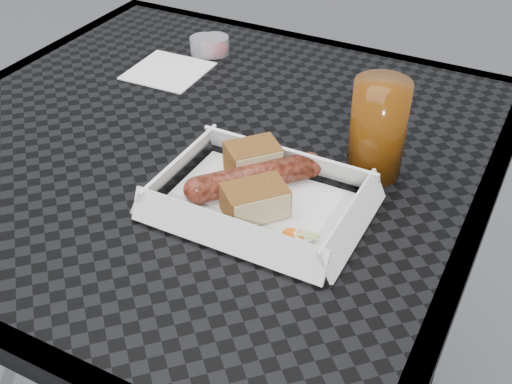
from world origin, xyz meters
TOP-DOWN VIEW (x-y plane):
  - patio_table at (0.00, 0.00)m, footprint 0.80×0.80m
  - food_tray at (0.15, -0.10)m, footprint 0.22×0.15m
  - bratwurst at (0.13, -0.07)m, footprint 0.13×0.14m
  - bread_near at (0.11, -0.04)m, footprint 0.08×0.08m
  - bread_far at (0.15, -0.11)m, footprint 0.08×0.09m
  - veg_garnish at (0.22, -0.14)m, footprint 0.03×0.03m
  - napkin at (-0.15, 0.16)m, footprint 0.12×0.12m
  - condiment_cup_sauce at (-0.12, 0.25)m, footprint 0.05×0.05m
  - condiment_cup_empty at (-0.13, 0.24)m, footprint 0.05×0.05m
  - drink_glass at (0.25, 0.04)m, footprint 0.07×0.07m

SIDE VIEW (x-z plane):
  - patio_table at x=0.00m, z-range 0.30..1.04m
  - napkin at x=-0.15m, z-range 0.74..0.75m
  - food_tray at x=0.15m, z-range 0.74..0.75m
  - veg_garnish at x=0.22m, z-range 0.75..0.75m
  - condiment_cup_sauce at x=-0.12m, z-range 0.74..0.78m
  - condiment_cup_empty at x=-0.13m, z-range 0.74..0.78m
  - bratwurst at x=0.13m, z-range 0.75..0.78m
  - bread_far at x=0.15m, z-range 0.75..0.79m
  - bread_near at x=0.11m, z-range 0.75..0.79m
  - drink_glass at x=0.25m, z-range 0.74..0.87m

